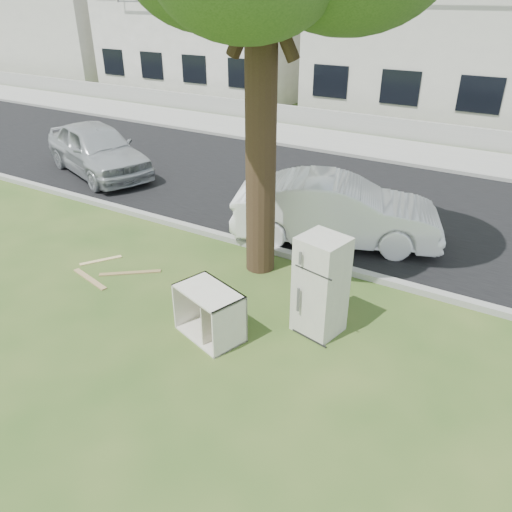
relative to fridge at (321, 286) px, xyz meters
The scene contains 16 objects.
ground 1.69m from the fridge, 158.47° to the right, with size 120.00×120.00×0.00m, color #2E4B1B.
road 5.68m from the fridge, 104.30° to the left, with size 120.00×7.00×0.01m, color black.
kerb_near 2.49m from the fridge, 126.16° to the left, with size 120.00×0.18×0.12m, color gray.
kerb_far 9.14m from the fridge, 98.78° to the left, with size 120.00×0.18×0.12m, color gray.
sidewalk 10.57m from the fridge, 97.58° to the left, with size 120.00×2.80×0.01m, color gray.
low_wall 12.14m from the fridge, 96.58° to the left, with size 120.00×0.15×0.70m, color gray.
townhouse_left 21.77m from the fridge, 128.30° to the left, with size 10.20×8.16×7.04m.
townhouse_center 17.26m from the fridge, 94.69° to the left, with size 11.22×8.16×7.44m.
filler_left 32.57m from the fridge, 147.50° to the left, with size 16.00×9.00×6.40m, color #B6B3A6.
fridge is the anchor object (origin of this frame).
cabinet 1.73m from the fridge, 144.16° to the right, with size 1.03×0.64×0.80m, color silver.
plank_a 3.86m from the fridge, behind, with size 1.14×0.09×0.02m, color olive.
plank_b 4.39m from the fridge, 169.64° to the right, with size 1.02×0.10×0.02m, color #A38455.
plank_c 4.68m from the fridge, behind, with size 0.80×0.09×0.02m, color tan.
car_center 3.23m from the fridge, 108.58° to the left, with size 1.47×4.22×1.39m, color white.
car_left 9.40m from the fridge, 156.89° to the left, with size 1.70×4.23×1.44m, color #A4A8AB.
Camera 1 is at (3.85, -5.44, 4.71)m, focal length 35.00 mm.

